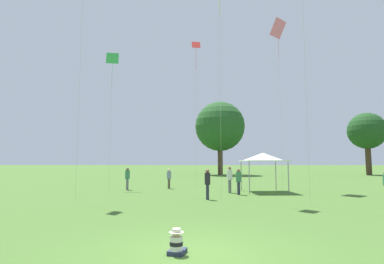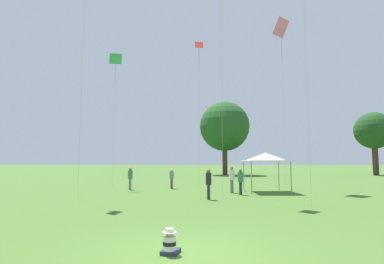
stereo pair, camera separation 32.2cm
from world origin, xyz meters
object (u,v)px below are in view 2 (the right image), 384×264
object	(u,v)px
canopy_tent	(266,157)
kite_4	(115,63)
person_standing_0	(172,177)
person_standing_4	(240,179)
person_standing_5	(209,181)
distant_tree_0	(225,126)
kite_2	(281,31)
person_standing_1	(130,176)
person_standing_2	(232,177)
seated_toddler	(170,243)
kite_5	(199,53)
distant_tree_1	(374,131)

from	to	relation	value
canopy_tent	kite_4	world-z (taller)	kite_4
person_standing_0	kite_4	world-z (taller)	kite_4
person_standing_4	person_standing_5	world-z (taller)	person_standing_5
person_standing_4	distant_tree_0	size ratio (longest dim) A/B	0.14
kite_2	person_standing_1	bearing A→B (deg)	5.37
person_standing_2	person_standing_0	bearing A→B (deg)	-23.24
seated_toddler	person_standing_1	xyz separation A→B (m)	(-4.77, 15.71, 0.75)
kite_5	kite_4	bearing A→B (deg)	-131.24
person_standing_1	person_standing_4	world-z (taller)	person_standing_1
person_standing_4	distant_tree_1	distance (m)	37.43
person_standing_0	person_standing_1	xyz separation A→B (m)	(-3.09, -1.01, 0.08)
kite_2	kite_5	world-z (taller)	kite_2
person_standing_4	seated_toddler	bearing A→B (deg)	60.01
person_standing_4	canopy_tent	xyz separation A→B (m)	(2.02, 1.77, 1.45)
person_standing_2	kite_5	bearing A→B (deg)	-55.20
seated_toddler	person_standing_5	bearing A→B (deg)	96.59
person_standing_5	kite_4	bearing A→B (deg)	143.36
seated_toddler	distant_tree_0	xyz separation A→B (m)	(4.33, 40.24, 7.40)
person_standing_2	person_standing_4	world-z (taller)	person_standing_2
person_standing_0	kite_5	size ratio (longest dim) A/B	0.12
kite_2	kite_5	bearing A→B (deg)	-19.20
kite_4	kite_5	xyz separation A→B (m)	(7.14, 1.56, 1.35)
person_standing_1	person_standing_5	size ratio (longest dim) A/B	0.98
person_standing_0	person_standing_2	distance (m)	5.44
person_standing_5	kite_5	xyz separation A→B (m)	(-0.63, 8.94, 10.87)
distant_tree_1	kite_5	bearing A→B (deg)	-141.82
kite_2	person_standing_2	bearing A→B (deg)	33.61
canopy_tent	kite_5	distance (m)	11.58
distant_tree_1	person_standing_2	bearing A→B (deg)	-132.98
kite_4	person_standing_5	bearing A→B (deg)	-8.19
person_standing_2	distant_tree_1	bearing A→B (deg)	-121.64
person_standing_4	distant_tree_0	xyz separation A→B (m)	(1.07, 27.74, 6.65)
distant_tree_0	person_standing_0	bearing A→B (deg)	-104.32
kite_2	canopy_tent	bearing A→B (deg)	48.79
seated_toddler	kite_4	distance (m)	21.27
person_standing_0	seated_toddler	bearing A→B (deg)	-35.51
distant_tree_0	person_standing_5	bearing A→B (deg)	-96.04
person_standing_4	distant_tree_1	size ratio (longest dim) A/B	0.17
person_standing_4	kite_2	size ratio (longest dim) A/B	0.12
kite_4	distant_tree_1	distance (m)	41.39
person_standing_0	kite_4	distance (m)	10.86
person_standing_2	person_standing_4	xyz separation A→B (m)	(0.45, -1.13, -0.08)
canopy_tent	distant_tree_0	bearing A→B (deg)	92.10
person_standing_4	kite_4	world-z (taller)	kite_4
distant_tree_1	person_standing_5	bearing A→B (deg)	-131.20
person_standing_2	distant_tree_0	bearing A→B (deg)	-81.95
kite_5	distant_tree_0	size ratio (longest dim) A/B	1.12
person_standing_0	person_standing_4	bearing A→B (deg)	8.22
person_standing_1	kite_4	distance (m)	9.88
person_standing_5	kite_2	bearing A→B (deg)	52.78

